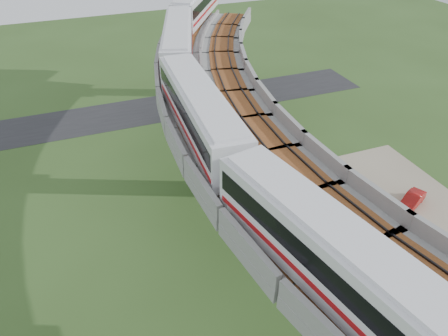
# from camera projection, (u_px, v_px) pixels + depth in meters

# --- Properties ---
(ground) EXTENTS (160.00, 160.00, 0.00)m
(ground) POSITION_uv_depth(u_px,v_px,m) (244.00, 264.00, 35.28)
(ground) COLOR #304C1E
(ground) RESTS_ON ground
(dirt_lot) EXTENTS (18.00, 26.00, 0.04)m
(dirt_lot) POSITION_uv_depth(u_px,v_px,m) (401.00, 236.00, 37.93)
(dirt_lot) COLOR gray
(dirt_lot) RESTS_ON ground
(asphalt_road) EXTENTS (60.00, 8.00, 0.03)m
(asphalt_road) POSITION_uv_depth(u_px,v_px,m) (155.00, 109.00, 58.44)
(asphalt_road) COLOR #232326
(asphalt_road) RESTS_ON ground
(viaduct) EXTENTS (19.58, 73.98, 11.40)m
(viaduct) POSITION_uv_depth(u_px,v_px,m) (296.00, 161.00, 31.37)
(viaduct) COLOR #99968E
(viaduct) RESTS_ON ground
(metro_train) EXTENTS (16.38, 60.39, 3.64)m
(metro_train) POSITION_uv_depth(u_px,v_px,m) (213.00, 73.00, 36.64)
(metro_train) COLOR silver
(metro_train) RESTS_ON ground
(fence) EXTENTS (3.87, 38.73, 1.50)m
(fence) POSITION_uv_depth(u_px,v_px,m) (347.00, 227.00, 37.79)
(fence) COLOR #2D382D
(fence) RESTS_ON ground
(tree_0) EXTENTS (2.26, 2.26, 2.85)m
(tree_0) POSITION_uv_depth(u_px,v_px,m) (263.00, 108.00, 54.59)
(tree_0) COLOR #382314
(tree_0) RESTS_ON ground
(tree_1) EXTENTS (1.92, 1.92, 2.35)m
(tree_1) POSITION_uv_depth(u_px,v_px,m) (264.00, 157.00, 45.76)
(tree_1) COLOR #382314
(tree_1) RESTS_ON ground
(tree_2) EXTENTS (1.86, 1.86, 2.61)m
(tree_2) POSITION_uv_depth(u_px,v_px,m) (283.00, 189.00, 40.59)
(tree_2) COLOR #382314
(tree_2) RESTS_ON ground
(tree_3) EXTENTS (2.29, 2.29, 2.79)m
(tree_3) POSITION_uv_depth(u_px,v_px,m) (353.00, 256.00, 33.48)
(tree_3) COLOR #382314
(tree_3) RESTS_ON ground
(car_white) EXTENTS (3.23, 3.91, 1.26)m
(car_white) POSITION_uv_depth(u_px,v_px,m) (381.00, 268.00, 34.02)
(car_white) COLOR silver
(car_white) RESTS_ON dirt_lot
(car_red) EXTENTS (3.96, 2.84, 1.24)m
(car_red) POSITION_uv_depth(u_px,v_px,m) (412.00, 200.00, 41.09)
(car_red) COLOR maroon
(car_red) RESTS_ON dirt_lot
(car_dark) EXTENTS (4.61, 1.95, 1.33)m
(car_dark) POSITION_uv_depth(u_px,v_px,m) (333.00, 195.00, 41.73)
(car_dark) COLOR black
(car_dark) RESTS_ON dirt_lot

